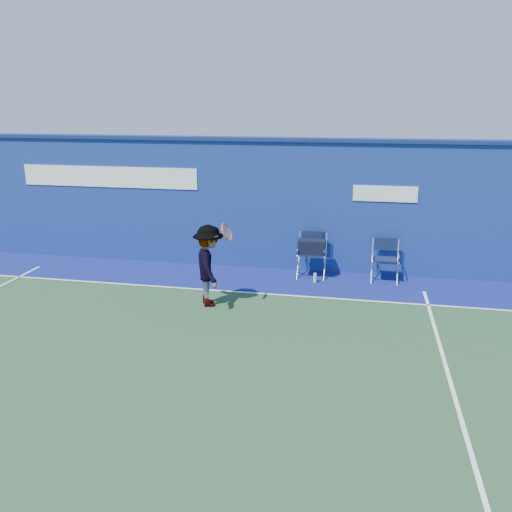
% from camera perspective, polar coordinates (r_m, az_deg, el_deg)
% --- Properties ---
extents(ground, '(80.00, 80.00, 0.00)m').
position_cam_1_polar(ground, '(8.82, -10.91, -10.49)').
color(ground, '#254729').
rests_on(ground, ground).
extents(stadium_wall, '(24.00, 0.50, 3.08)m').
position_cam_1_polar(stadium_wall, '(13.06, -2.75, 5.71)').
color(stadium_wall, navy).
rests_on(stadium_wall, ground).
extents(out_of_bounds_strip, '(24.00, 1.80, 0.01)m').
position_cam_1_polar(out_of_bounds_strip, '(12.41, -3.86, -2.24)').
color(out_of_bounds_strip, navy).
rests_on(out_of_bounds_strip, ground).
extents(court_lines, '(24.00, 12.00, 0.01)m').
position_cam_1_polar(court_lines, '(9.31, -9.52, -8.84)').
color(court_lines, white).
rests_on(court_lines, out_of_bounds_strip).
extents(directors_chair_left, '(0.61, 0.56, 1.03)m').
position_cam_1_polar(directors_chair_left, '(12.37, 5.88, -0.26)').
color(directors_chair_left, silver).
rests_on(directors_chair_left, ground).
extents(directors_chair_right, '(0.56, 0.50, 0.94)m').
position_cam_1_polar(directors_chair_right, '(12.39, 13.38, -1.28)').
color(directors_chair_right, silver).
rests_on(directors_chair_right, ground).
extents(water_bottle, '(0.07, 0.07, 0.22)m').
position_cam_1_polar(water_bottle, '(12.08, 6.23, -2.30)').
color(water_bottle, silver).
rests_on(water_bottle, ground).
extents(tennis_player, '(0.99, 1.19, 1.70)m').
position_cam_1_polar(tennis_player, '(10.56, -4.97, -1.01)').
color(tennis_player, '#EA4738').
rests_on(tennis_player, ground).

